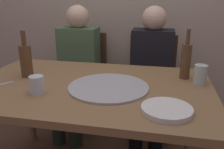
{
  "coord_description": "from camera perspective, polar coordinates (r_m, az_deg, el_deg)",
  "views": [
    {
      "loc": [
        0.42,
        -1.32,
        1.27
      ],
      "look_at": [
        0.13,
        0.07,
        0.79
      ],
      "focal_mm": 39.02,
      "sensor_mm": 36.0,
      "label": 1
    }
  ],
  "objects": [
    {
      "name": "plate_stack",
      "position": [
        1.17,
        12.7,
        -7.99
      ],
      "size": [
        0.24,
        0.24,
        0.02
      ],
      "primitive_type": "cylinder",
      "color": "white",
      "rests_on": "dining_table"
    },
    {
      "name": "guest_in_beanie",
      "position": [
        2.13,
        9.13,
        1.25
      ],
      "size": [
        0.36,
        0.56,
        1.17
      ],
      "rotation": [
        0.0,
        0.0,
        3.14
      ],
      "color": "black",
      "rests_on": "ground_plane"
    },
    {
      "name": "chair_left",
      "position": [
        2.44,
        -7.02,
        0.4
      ],
      "size": [
        0.44,
        0.44,
        0.9
      ],
      "rotation": [
        0.0,
        0.0,
        3.14
      ],
      "color": "#472D1E",
      "rests_on": "ground_plane"
    },
    {
      "name": "guest_in_sweater",
      "position": [
        2.27,
        -8.37,
        2.31
      ],
      "size": [
        0.36,
        0.56,
        1.17
      ],
      "rotation": [
        0.0,
        0.0,
        3.14
      ],
      "color": "#4C6B47",
      "rests_on": "ground_plane"
    },
    {
      "name": "dining_table",
      "position": [
        1.51,
        -5.38,
        -5.03
      ],
      "size": [
        1.47,
        0.94,
        0.74
      ],
      "color": "olive",
      "rests_on": "ground_plane"
    },
    {
      "name": "pizza_tray",
      "position": [
        1.42,
        -0.83,
        -2.94
      ],
      "size": [
        0.47,
        0.47,
        0.01
      ],
      "primitive_type": "cylinder",
      "color": "#ADADB2",
      "rests_on": "dining_table"
    },
    {
      "name": "tumbler_near",
      "position": [
        1.56,
        19.99,
        -0.01
      ],
      "size": [
        0.08,
        0.08,
        0.12
      ],
      "primitive_type": "cylinder",
      "color": "#B7C6BC",
      "rests_on": "dining_table"
    },
    {
      "name": "wine_bottle",
      "position": [
        1.69,
        -19.54,
        3.29
      ],
      "size": [
        0.08,
        0.08,
        0.31
      ],
      "color": "brown",
      "rests_on": "dining_table"
    },
    {
      "name": "tumbler_far",
      "position": [
        1.39,
        -17.23,
        -2.32
      ],
      "size": [
        0.08,
        0.08,
        0.1
      ],
      "primitive_type": "cylinder",
      "color": "silver",
      "rests_on": "dining_table"
    },
    {
      "name": "chair_right",
      "position": [
        2.32,
        9.18,
        -0.69
      ],
      "size": [
        0.44,
        0.44,
        0.9
      ],
      "rotation": [
        0.0,
        0.0,
        3.14
      ],
      "color": "#472D1E",
      "rests_on": "ground_plane"
    },
    {
      "name": "beer_bottle",
      "position": [
        1.62,
        16.92,
        3.24
      ],
      "size": [
        0.06,
        0.06,
        0.32
      ],
      "color": "brown",
      "rests_on": "dining_table"
    }
  ]
}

